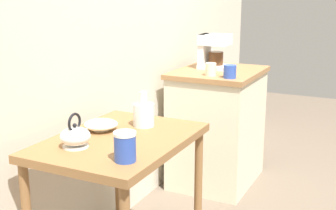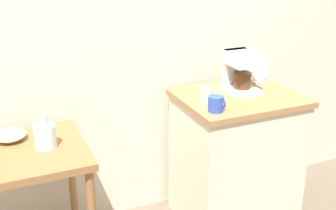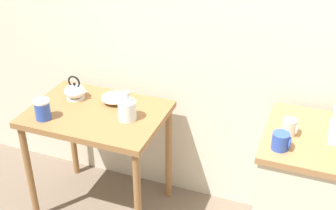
# 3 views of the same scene
# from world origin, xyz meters

# --- Properties ---
(back_wall) EXTENTS (4.40, 0.10, 2.80)m
(back_wall) POSITION_xyz_m (0.10, 0.42, 1.40)
(back_wall) COLOR beige
(back_wall) RESTS_ON ground_plane
(wooden_table) EXTENTS (0.85, 0.60, 0.78)m
(wooden_table) POSITION_xyz_m (-0.75, 0.00, 0.67)
(wooden_table) COLOR olive
(wooden_table) RESTS_ON ground_plane
(kitchen_counter) EXTENTS (0.74, 0.60, 0.89)m
(kitchen_counter) POSITION_xyz_m (0.66, 0.01, 0.45)
(kitchen_counter) COLOR beige
(kitchen_counter) RESTS_ON ground_plane
(bowl_stoneware) EXTENTS (0.17, 0.17, 0.06)m
(bowl_stoneware) POSITION_xyz_m (-0.69, 0.15, 0.81)
(bowl_stoneware) COLOR beige
(bowl_stoneware) RESTS_ON wooden_table
(glass_carafe_vase) EXTENTS (0.11, 0.11, 0.18)m
(glass_carafe_vase) POSITION_xyz_m (-0.52, -0.01, 0.84)
(glass_carafe_vase) COLOR silver
(glass_carafe_vase) RESTS_ON wooden_table
(coffee_maker) EXTENTS (0.18, 0.22, 0.26)m
(coffee_maker) POSITION_xyz_m (0.71, 0.08, 1.03)
(coffee_maker) COLOR white
(coffee_maker) RESTS_ON kitchen_counter
(mug_small_cream) EXTENTS (0.08, 0.07, 0.09)m
(mug_small_cream) POSITION_xyz_m (0.42, -0.02, 0.93)
(mug_small_cream) COLOR beige
(mug_small_cream) RESTS_ON kitchen_counter
(mug_blue) EXTENTS (0.09, 0.09, 0.09)m
(mug_blue) POSITION_xyz_m (0.40, -0.17, 0.93)
(mug_blue) COLOR #2D4CAD
(mug_blue) RESTS_ON kitchen_counter
(table_clock) EXTENTS (0.12, 0.06, 0.14)m
(table_clock) POSITION_xyz_m (0.92, 0.18, 0.95)
(table_clock) COLOR #B2B5BA
(table_clock) RESTS_ON kitchen_counter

